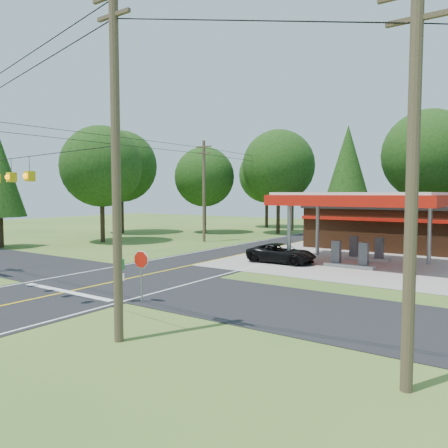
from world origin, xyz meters
The scene contains 15 objects.
ground centered at (0.00, 0.00, 0.00)m, with size 120.00×120.00×0.00m, color #3B6122.
main_highway centered at (0.00, 0.00, 0.01)m, with size 8.00×120.00×0.02m, color black.
cross_road centered at (0.00, 0.00, 0.01)m, with size 70.00×7.00×0.02m, color black.
lane_center_yellow centered at (0.00, 0.00, 0.03)m, with size 0.15×110.00×0.00m, color yellow.
gas_canopy centered at (9.00, 13.00, 4.27)m, with size 10.60×7.40×4.88m.
convenience_store centered at (10.00, 22.98, 1.92)m, with size 16.40×7.55×3.80m.
utility_pole_near_right centered at (7.50, -7.00, 5.96)m, with size 1.80×0.30×11.50m.
utility_pole_far_left centered at (-8.00, 18.00, 5.20)m, with size 1.80×0.30×10.00m.
utility_pole_right_b centered at (16.00, -5.50, 5.20)m, with size 1.80×0.30×10.00m.
utility_pole_north centered at (-6.50, 35.00, 4.75)m, with size 0.30×0.30×9.50m.
overhead_beacons centered at (-1.00, -6.00, 6.21)m, with size 17.04×2.04×1.03m.
treeline_backdrop centered at (0.82, 24.01, 7.49)m, with size 70.27×51.59×13.30m.
suv_car centered at (4.50, 10.34, 0.66)m, with size 4.76×4.76×1.32m, color black.
octagonal_stop_sign centered at (4.50, -3.01, 1.73)m, with size 0.81×0.12×2.33m.
route_sign_post centered at (3.80, -3.52, 1.34)m, with size 0.46×0.11×2.25m.
Camera 1 is at (18.20, -16.49, 4.80)m, focal length 35.00 mm.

